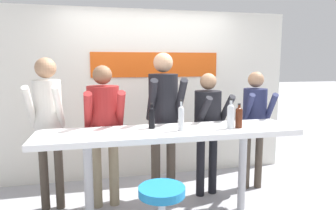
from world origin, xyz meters
TOP-DOWN VIEW (x-y plane):
  - back_wall at (0.00, 1.43)m, footprint 4.35×0.12m
  - tasting_table at (0.00, 0.00)m, footprint 2.75×0.64m
  - person_far_left at (-1.29, 0.56)m, footprint 0.38×0.52m
  - person_left at (-0.68, 0.50)m, footprint 0.46×0.56m
  - person_center_left at (0.05, 0.58)m, footprint 0.43×0.56m
  - person_center at (0.62, 0.53)m, footprint 0.47×0.56m
  - person_center_right at (1.31, 0.59)m, footprint 0.42×0.53m
  - wine_bottle_0 at (-0.18, 0.11)m, footprint 0.07×0.07m
  - wine_bottle_1 at (0.10, -0.07)m, footprint 0.06×0.06m
  - wine_bottle_2 at (0.75, -0.08)m, footprint 0.08×0.08m
  - wine_bottle_3 at (0.64, -0.10)m, footprint 0.08×0.08m

SIDE VIEW (x-z plane):
  - tasting_table at x=0.00m, z-range 0.37..1.40m
  - person_center at x=0.62m, z-range 0.19..1.78m
  - person_center_right at x=1.31m, z-range 0.20..1.81m
  - person_left at x=-0.68m, z-range 0.20..1.90m
  - person_far_left at x=-1.29m, z-range 0.24..2.02m
  - wine_bottle_2 at x=0.75m, z-range 1.01..1.28m
  - wine_bottle_0 at x=-0.18m, z-range 1.01..1.29m
  - person_center_left at x=0.05m, z-range 0.23..2.07m
  - wine_bottle_1 at x=0.10m, z-range 1.00..1.33m
  - wine_bottle_3 at x=0.64m, z-range 1.01..1.33m
  - back_wall at x=0.00m, z-range 0.01..2.49m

